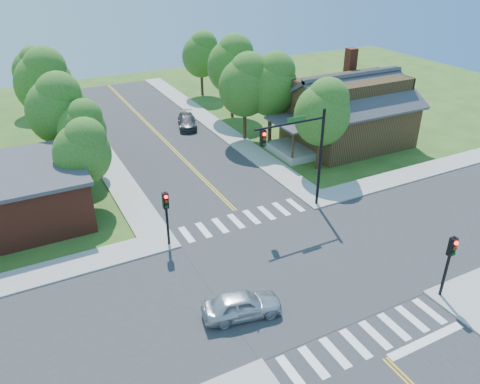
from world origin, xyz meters
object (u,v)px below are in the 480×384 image
signal_pole_se (450,256)px  car_silver (242,305)px  signal_pole_nw (166,209)px  signal_mast_ne (301,147)px  car_dgrey (187,122)px  house_ne (349,109)px

signal_pole_se → car_silver: bearing=160.4°
signal_pole_nw → car_silver: signal_pole_nw is taller
signal_mast_ne → signal_pole_se: 11.55m
signal_mast_ne → signal_pole_nw: bearing=-179.9°
signal_pole_nw → car_dgrey: bearing=65.2°
signal_mast_ne → signal_pole_nw: (-9.51, -0.01, -2.19)m
signal_mast_ne → car_dgrey: bearing=91.7°
signal_pole_nw → house_ne: 22.45m
signal_pole_se → car_silver: (-10.07, 3.59, -1.98)m
car_silver → car_dgrey: 28.05m
house_ne → car_silver: bearing=-140.3°
signal_pole_se → car_silver: signal_pole_se is taller
signal_pole_se → car_dgrey: signal_pole_se is taller
car_dgrey → signal_pole_nw: bearing=-97.4°
house_ne → car_silver: (-19.57, -16.26, -2.64)m
house_ne → signal_pole_se: bearing=-115.6°
car_dgrey → signal_pole_se: bearing=-68.4°
signal_pole_nw → house_ne: size_ratio=0.29×
signal_mast_ne → house_ne: (11.19, 8.65, -1.52)m
signal_mast_ne → car_silver: size_ratio=1.69×
signal_mast_ne → signal_pole_se: size_ratio=1.89×
signal_mast_ne → car_silver: 12.07m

